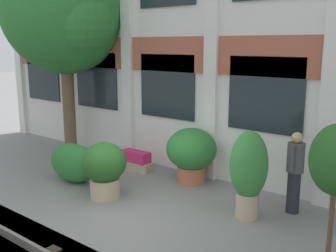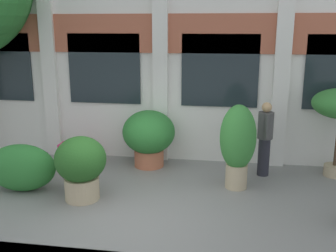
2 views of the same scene
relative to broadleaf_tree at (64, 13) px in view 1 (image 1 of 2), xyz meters
name	(u,v)px [view 1 (image 1 of 2)]	position (x,y,z in m)	size (l,w,h in m)	color
ground_plane	(129,216)	(4.77, -2.30, -4.27)	(80.00, 80.00, 0.00)	gray
apartment_facade	(219,17)	(4.77, 0.93, -0.26)	(17.24, 0.64, 8.05)	silver
broadleaf_tree	(64,13)	(0.00, 0.00, 0.00)	(3.88, 3.70, 6.29)	brown
potted_plant_glazed_jar	(249,170)	(6.62, -0.87, -3.29)	(0.74, 0.74, 1.76)	tan
potted_plant_square_trough	(135,161)	(2.83, -0.04, -4.02)	(0.98, 0.50, 0.52)	tan
potted_plant_stone_basin	(104,167)	(3.65, -1.91, -3.56)	(0.98, 0.98, 1.26)	tan
potted_plant_tall_urn	(335,174)	(8.56, -2.26, -2.59)	(0.71, 0.71, 2.36)	#333333
potted_plant_fluted_column	(191,152)	(4.57, 0.13, -3.50)	(1.24, 1.24, 1.36)	#B76647
resident_by_doorway	(295,170)	(7.23, -0.07, -3.37)	(0.34, 0.53, 1.67)	#282833
topiary_hedge	(74,163)	(2.30, -1.69, -3.78)	(1.40, 0.70, 0.98)	#2D7A33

